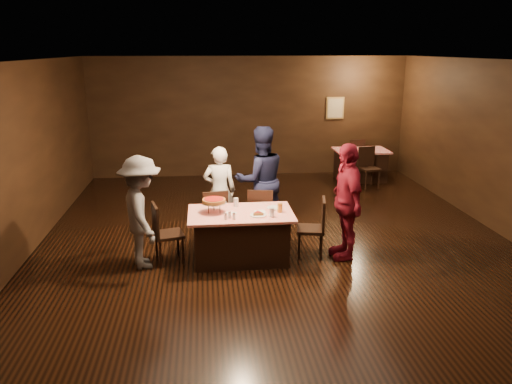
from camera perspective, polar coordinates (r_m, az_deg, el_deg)
room at (r=7.80m, az=2.76°, el=8.39°), size 10.00×10.04×3.02m
main_table at (r=7.76m, az=-1.75°, el=-5.04°), size 1.60×1.00×0.77m
back_table at (r=12.69m, az=11.84°, el=3.05°), size 1.30×0.90×0.77m
chair_far_left at (r=8.41m, az=-4.87°, el=-2.72°), size 0.49×0.49×0.95m
chair_far_right at (r=8.46m, az=0.56°, el=-2.54°), size 0.49×0.49×0.95m
chair_end_left at (r=7.73m, az=-9.94°, el=-4.66°), size 0.51×0.51×0.95m
chair_end_right at (r=7.88m, az=6.27°, el=-4.10°), size 0.50×0.50×0.95m
chair_back_near at (r=12.03m, az=12.86°, el=2.71°), size 0.49×0.49×0.95m
chair_back_far at (r=13.23m, az=11.08°, el=4.02°), size 0.48×0.48×0.95m
diner_white_jacket at (r=8.75m, az=-4.19°, el=0.17°), size 0.58×0.39×1.57m
diner_navy_hoodie at (r=8.77m, az=0.53°, el=1.37°), size 1.05×0.89×1.90m
diner_grey_knit at (r=7.57m, az=-12.95°, el=-2.29°), size 0.92×1.23×1.70m
diner_red_shirt at (r=7.81m, az=10.29°, el=-1.06°), size 0.48×1.08×1.82m
pizza_stand at (r=7.60m, az=-4.82°, el=-1.02°), size 0.38×0.38×0.22m
plate_with_slice at (r=7.47m, az=0.24°, el=-2.53°), size 0.25×0.25×0.06m
plate_empty at (r=7.82m, az=2.16°, el=-1.81°), size 0.25×0.25×0.01m
glass_front_right at (r=7.41m, az=1.84°, el=-2.32°), size 0.08×0.08×0.14m
glass_amber at (r=7.62m, az=2.75°, el=-1.81°), size 0.08×0.08×0.14m
glass_back at (r=7.89m, az=-2.31°, el=-1.18°), size 0.08×0.08×0.14m
condiments at (r=7.33m, az=-3.01°, el=-2.73°), size 0.17×0.10×0.09m
napkin_center at (r=7.65m, az=0.47°, el=-2.25°), size 0.19×0.19×0.01m
napkin_left at (r=7.57m, az=-2.88°, el=-2.48°), size 0.21×0.21×0.01m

